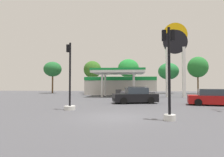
{
  "coord_description": "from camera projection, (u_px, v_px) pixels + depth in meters",
  "views": [
    {
      "loc": [
        0.95,
        -10.88,
        1.84
      ],
      "look_at": [
        -1.28,
        11.39,
        2.59
      ],
      "focal_mm": 30.4,
      "sensor_mm": 36.0,
      "label": 1
    }
  ],
  "objects": [
    {
      "name": "ground_plane",
      "position": [
        114.0,
        117.0,
        10.85
      ],
      "size": [
        90.0,
        90.0,
        0.0
      ],
      "primitive_type": "plane",
      "color": "#47474C",
      "rests_on": "ground"
    },
    {
      "name": "tree_4",
      "position": [
        198.0,
        67.0,
        38.76
      ],
      "size": [
        4.03,
        4.03,
        7.61
      ],
      "color": "brown",
      "rests_on": "ground"
    },
    {
      "name": "car_2",
      "position": [
        139.0,
        93.0,
        24.65
      ],
      "size": [
        4.8,
        2.98,
        1.6
      ],
      "color": "black",
      "rests_on": "ground"
    },
    {
      "name": "tree_1",
      "position": [
        92.0,
        70.0,
        42.89
      ],
      "size": [
        3.95,
        3.95,
        7.25
      ],
      "color": "brown",
      "rests_on": "ground"
    },
    {
      "name": "car_0",
      "position": [
        135.0,
        96.0,
        19.02
      ],
      "size": [
        4.67,
        2.83,
        1.56
      ],
      "color": "black",
      "rests_on": "ground"
    },
    {
      "name": "station_pole_sign",
      "position": [
        175.0,
        50.0,
        28.32
      ],
      "size": [
        3.6,
        0.56,
        11.17
      ],
      "color": "white",
      "rests_on": "ground"
    },
    {
      "name": "traffic_signal_1",
      "position": [
        70.0,
        92.0,
        14.01
      ],
      "size": [
        0.84,
        0.84,
        4.97
      ],
      "color": "silver",
      "rests_on": "ground"
    },
    {
      "name": "gas_station",
      "position": [
        121.0,
        84.0,
        35.58
      ],
      "size": [
        12.82,
        12.57,
        4.29
      ],
      "color": "beige",
      "rests_on": "ground"
    },
    {
      "name": "tree_3",
      "position": [
        168.0,
        71.0,
        41.56
      ],
      "size": [
        4.44,
        4.44,
        6.65
      ],
      "color": "brown",
      "rests_on": "ground"
    },
    {
      "name": "tree_2",
      "position": [
        128.0,
        68.0,
        42.05
      ],
      "size": [
        4.64,
        4.64,
        7.56
      ],
      "color": "brown",
      "rests_on": "ground"
    },
    {
      "name": "car_1",
      "position": [
        212.0,
        98.0,
        17.01
      ],
      "size": [
        4.38,
        2.55,
        1.47
      ],
      "color": "black",
      "rests_on": "ground"
    },
    {
      "name": "tree_0",
      "position": [
        53.0,
        69.0,
        42.01
      ],
      "size": [
        3.89,
        3.89,
        6.97
      ],
      "color": "brown",
      "rests_on": "ground"
    },
    {
      "name": "traffic_signal_0",
      "position": [
        169.0,
        81.0,
        9.87
      ],
      "size": [
        0.65,
        0.66,
        4.85
      ],
      "color": "silver",
      "rests_on": "ground"
    }
  ]
}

